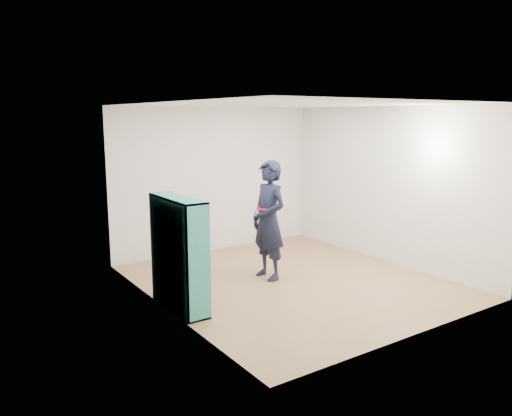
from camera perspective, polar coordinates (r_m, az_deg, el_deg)
floor at (r=7.56m, az=4.06°, el=-8.36°), size 4.50×4.50×0.00m
ceiling at (r=7.17m, az=4.33°, el=11.74°), size 4.50×4.50×0.00m
wall_left at (r=6.24m, az=-10.44°, el=-0.20°), size 0.02×4.50×2.60m
wall_right at (r=8.62m, az=14.73°, el=2.53°), size 0.02×4.50×2.60m
wall_back at (r=9.11m, az=-4.58°, el=3.25°), size 4.00×0.02×2.60m
wall_front at (r=5.68m, az=18.32°, el=-1.58°), size 4.00×0.02×2.60m
bookshelf at (r=6.40m, az=-8.95°, el=-5.37°), size 0.32×1.08×1.44m
person at (r=7.48m, az=1.47°, el=-1.39°), size 0.46×0.67×1.80m
smartphone at (r=7.43m, az=0.16°, el=-0.54°), size 0.02×0.09×0.14m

